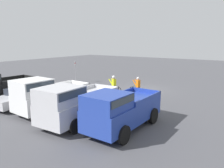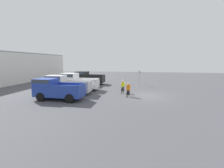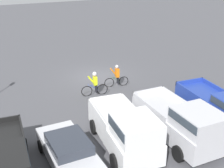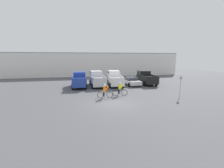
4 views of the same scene
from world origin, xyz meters
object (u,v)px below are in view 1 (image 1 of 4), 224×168
pickup_truck_1 (75,103)px  sedan_0 (24,96)px  cyclist_1 (138,86)px  pickup_truck_2 (47,95)px  fire_lane_sign (75,69)px  cyclist_0 (114,84)px  pickup_truck_0 (121,109)px

pickup_truck_1 → sedan_0: (5.62, -0.46, -0.51)m
cyclist_1 → pickup_truck_2: bearing=69.6°
sedan_0 → fire_lane_sign: fire_lane_sign is taller
cyclist_0 → fire_lane_sign: (6.60, -2.10, 0.66)m
pickup_truck_0 → pickup_truck_1: 2.81m
pickup_truck_2 → cyclist_0: bearing=-96.9°
pickup_truck_2 → cyclist_0: (-0.81, -6.64, -0.32)m
pickup_truck_0 → cyclist_1: bearing=-68.9°
pickup_truck_1 → cyclist_0: pickup_truck_1 is taller
pickup_truck_0 → sedan_0: bearing=-0.1°
pickup_truck_2 → cyclist_1: size_ratio=2.95×
pickup_truck_2 → fire_lane_sign: fire_lane_sign is taller
cyclist_0 → pickup_truck_0: bearing=126.3°
pickup_truck_2 → fire_lane_sign: (5.79, -8.74, 0.34)m
sedan_0 → cyclist_0: 7.45m
pickup_truck_0 → pickup_truck_2: 5.62m
cyclist_0 → sedan_0: bearing=61.2°
pickup_truck_2 → cyclist_0: 6.70m
pickup_truck_0 → pickup_truck_1: bearing=9.1°
pickup_truck_2 → sedan_0: 2.83m
pickup_truck_2 → fire_lane_sign: bearing=-56.5°
pickup_truck_0 → pickup_truck_2: bearing=0.9°
pickup_truck_0 → cyclist_0: 8.13m
pickup_truck_0 → fire_lane_sign: fire_lane_sign is taller
sedan_0 → cyclist_0: size_ratio=2.63×
cyclist_0 → cyclist_1: 2.13m
pickup_truck_0 → cyclist_0: pickup_truck_0 is taller
fire_lane_sign → sedan_0: bearing=109.3°
cyclist_1 → pickup_truck_0: bearing=111.1°
cyclist_1 → fire_lane_sign: bearing=-8.5°
sedan_0 → cyclist_0: bearing=-118.8°
fire_lane_sign → cyclist_0: bearing=162.3°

